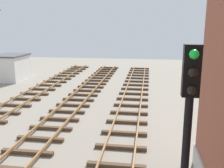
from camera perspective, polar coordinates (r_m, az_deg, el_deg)
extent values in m
cube|color=#4C3826|center=(11.15, 0.96, -17.88)|extent=(2.50, 0.24, 0.18)
cube|color=#4C3826|center=(12.59, 1.97, -14.02)|extent=(2.50, 0.24, 0.18)
cube|color=#4C3826|center=(14.09, 2.74, -10.97)|extent=(2.50, 0.24, 0.18)
cube|color=#4C3826|center=(15.62, 3.35, -8.51)|extent=(2.50, 0.24, 0.18)
cube|color=#4C3826|center=(17.17, 3.84, -6.49)|extent=(2.50, 0.24, 0.18)
cube|color=#4C3826|center=(18.74, 4.25, -4.81)|extent=(2.50, 0.24, 0.18)
cube|color=#4C3826|center=(20.33, 4.60, -3.38)|extent=(2.50, 0.24, 0.18)
cube|color=#4C3826|center=(21.93, 4.89, -2.17)|extent=(2.50, 0.24, 0.18)
cube|color=#4C3826|center=(23.53, 5.14, -1.12)|extent=(2.50, 0.24, 0.18)
cube|color=#4C3826|center=(25.15, 5.36, -0.20)|extent=(2.50, 0.24, 0.18)
cube|color=#4C3826|center=(26.77, 5.56, 0.60)|extent=(2.50, 0.24, 0.18)
cube|color=#4C3826|center=(28.39, 5.73, 1.32)|extent=(2.50, 0.24, 0.18)
cube|color=#4C3826|center=(30.02, 5.88, 1.95)|extent=(2.50, 0.24, 0.18)
cube|color=#4C3826|center=(31.66, 6.02, 2.52)|extent=(2.50, 0.24, 0.18)
cube|color=#4C3826|center=(33.29, 6.14, 3.04)|extent=(2.50, 0.24, 0.18)
cube|color=#4C3826|center=(34.93, 6.25, 3.50)|extent=(2.50, 0.24, 0.18)
cube|color=#4C3826|center=(12.77, -18.44, -14.33)|extent=(2.50, 0.24, 0.18)
cube|color=#4C3826|center=(13.93, -15.76, -11.76)|extent=(2.50, 0.24, 0.18)
cube|color=#4C3826|center=(15.14, -13.54, -9.58)|extent=(2.50, 0.24, 0.18)
cube|color=#4C3826|center=(16.39, -11.67, -7.71)|extent=(2.50, 0.24, 0.18)
cube|color=#4C3826|center=(17.67, -10.09, -6.10)|extent=(2.50, 0.24, 0.18)
cube|color=#4C3826|center=(18.97, -8.73, -4.70)|extent=(2.50, 0.24, 0.18)
cube|color=#4C3826|center=(20.29, -7.54, -3.49)|extent=(2.50, 0.24, 0.18)
cube|color=#4C3826|center=(21.63, -6.51, -2.42)|extent=(2.50, 0.24, 0.18)
cube|color=#4C3826|center=(22.97, -5.60, -1.48)|extent=(2.50, 0.24, 0.18)
cube|color=#4C3826|center=(24.33, -4.79, -0.64)|extent=(2.50, 0.24, 0.18)
cube|color=#4C3826|center=(25.70, -4.07, 0.11)|extent=(2.50, 0.24, 0.18)
cube|color=#4C3826|center=(27.08, -3.42, 0.78)|extent=(2.50, 0.24, 0.18)
cube|color=#4C3826|center=(28.46, -2.83, 1.39)|extent=(2.50, 0.24, 0.18)
cube|color=#4C3826|center=(29.85, -2.30, 1.94)|extent=(2.50, 0.24, 0.18)
cube|color=#4C3826|center=(31.24, -1.81, 2.45)|extent=(2.50, 0.24, 0.18)
cube|color=#4C3826|center=(32.63, -1.37, 2.91)|extent=(2.50, 0.24, 0.18)
cube|color=#4C3826|center=(34.04, -0.96, 3.33)|extent=(2.50, 0.24, 0.18)
cube|color=#4C3826|center=(35.44, -0.58, 3.72)|extent=(2.50, 0.24, 0.18)
cube|color=#4C3826|center=(18.73, -23.29, -5.88)|extent=(2.50, 0.24, 0.18)
cube|color=#4C3826|center=(20.05, -20.90, -4.46)|extent=(2.50, 0.24, 0.18)
cube|color=#4C3826|center=(21.42, -18.82, -3.21)|extent=(2.50, 0.24, 0.18)
cube|color=#4C3826|center=(22.81, -16.99, -2.10)|extent=(2.50, 0.24, 0.18)
cube|color=#4C3826|center=(24.24, -15.38, -1.12)|extent=(2.50, 0.24, 0.18)
cube|color=#4C3826|center=(25.69, -13.95, -0.25)|extent=(2.50, 0.24, 0.18)
cube|color=#4C3826|center=(27.15, -12.67, 0.52)|extent=(2.50, 0.24, 0.18)
cube|color=#4C3826|center=(28.64, -11.52, 1.22)|extent=(2.50, 0.24, 0.18)
cube|color=#4C3826|center=(30.14, -10.49, 1.84)|extent=(2.50, 0.24, 0.18)
cube|color=#4C3826|center=(31.65, -9.56, 2.41)|extent=(2.50, 0.24, 0.18)
cube|color=#4C3826|center=(33.17, -8.71, 2.92)|extent=(2.50, 0.24, 0.18)
cube|color=#4C3826|center=(34.70, -7.93, 3.39)|extent=(2.50, 0.24, 0.18)
cube|color=#4C3826|center=(36.24, -7.22, 3.82)|extent=(2.50, 0.24, 0.18)
cube|color=black|center=(5.54, 17.39, 2.81)|extent=(0.36, 0.24, 1.10)
sphere|color=#19E53F|center=(5.31, 17.95, 6.37)|extent=(0.20, 0.20, 0.20)
sphere|color=black|center=(5.36, 17.68, 2.48)|extent=(0.20, 0.20, 0.20)
sphere|color=black|center=(5.44, 17.41, -1.32)|extent=(0.20, 0.20, 0.20)
cube|color=silver|center=(29.71, -21.63, 3.35)|extent=(2.80, 3.60, 2.60)
cube|color=#4C4C51|center=(29.53, -21.86, 5.99)|extent=(3.00, 3.80, 0.16)
cube|color=brown|center=(30.49, -23.91, 2.81)|extent=(0.06, 0.90, 2.00)
cube|color=#B7B7BC|center=(35.42, -22.65, 3.74)|extent=(4.20, 1.80, 0.80)
cube|color=#1E232D|center=(35.33, -22.75, 4.89)|extent=(2.31, 1.66, 0.64)
cylinder|color=black|center=(35.61, -20.05, 3.35)|extent=(0.64, 0.24, 0.64)
cylinder|color=black|center=(34.06, -21.47, 2.82)|extent=(0.64, 0.24, 0.64)
cylinder|color=black|center=(36.91, -23.62, 3.36)|extent=(0.64, 0.24, 0.64)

